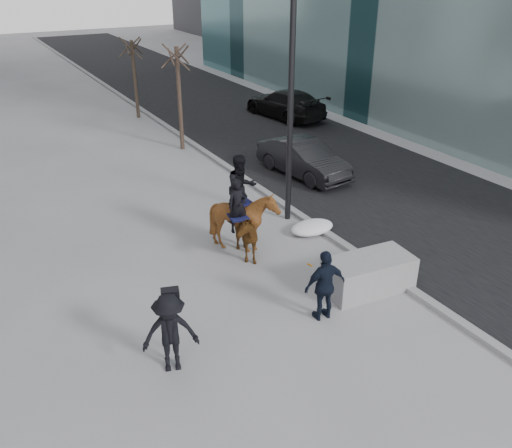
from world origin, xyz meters
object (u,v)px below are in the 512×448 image
planter (368,274)px  mounted_right (244,214)px  car_near (303,158)px  mounted_left (240,229)px

planter → mounted_right: mounted_right is taller
car_near → mounted_left: size_ratio=1.84×
car_near → mounted_right: bearing=-146.4°
planter → mounted_left: mounted_left is taller
mounted_right → planter: bearing=-63.1°
car_near → mounted_right: mounted_right is taller
planter → mounted_left: (-1.99, 3.10, 0.40)m
mounted_left → mounted_right: (0.27, 0.31, 0.28)m
mounted_left → mounted_right: bearing=49.0°
mounted_left → planter: bearing=-57.2°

